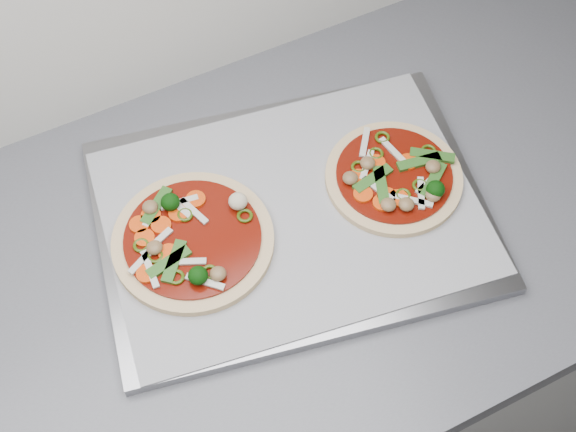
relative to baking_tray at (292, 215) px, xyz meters
name	(u,v)px	position (x,y,z in m)	size (l,w,h in m)	color
base_cabinet	(248,392)	(-0.09, -0.02, -0.48)	(3.60, 0.60, 0.86)	#B2B3B0
countertop	(233,268)	(-0.09, -0.02, -0.03)	(3.60, 0.60, 0.04)	#5A5B62
baking_tray	(292,215)	(0.00, 0.00, 0.00)	(0.48, 0.36, 0.02)	gray
parchment	(292,211)	(0.00, 0.00, 0.01)	(0.46, 0.34, 0.00)	#99999E
pizza_left	(191,239)	(-0.13, 0.01, 0.02)	(0.26, 0.26, 0.03)	#DBB984
pizza_right	(395,177)	(0.14, -0.02, 0.02)	(0.23, 0.23, 0.03)	#DBB984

